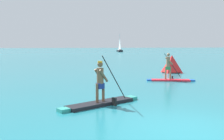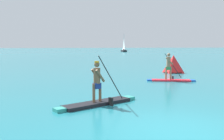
{
  "view_description": "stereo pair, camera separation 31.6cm",
  "coord_description": "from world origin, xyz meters",
  "views": [
    {
      "loc": [
        -3.72,
        -6.08,
        2.29
      ],
      "look_at": [
        0.54,
        9.25,
        0.74
      ],
      "focal_mm": 40.83,
      "sensor_mm": 36.0,
      "label": 1
    },
    {
      "loc": [
        -3.42,
        -6.16,
        2.29
      ],
      "look_at": [
        0.54,
        9.25,
        0.74
      ],
      "focal_mm": 40.83,
      "sensor_mm": 36.0,
      "label": 2
    }
  ],
  "objects": [
    {
      "name": "ground",
      "position": [
        0.0,
        0.0,
        0.0
      ],
      "size": [
        440.0,
        440.0,
        0.0
      ],
      "primitive_type": "plane",
      "color": "#1E727F"
    },
    {
      "name": "race_marker_buoy",
      "position": [
        6.83,
        13.11,
        0.66
      ],
      "size": [
        1.95,
        1.95,
        1.47
      ],
      "color": "red",
      "rests_on": "ground"
    },
    {
      "name": "paddleboarder_far_right",
      "position": [
        4.25,
        8.64,
        0.42
      ],
      "size": [
        3.01,
        1.43,
        1.84
      ],
      "rotation": [
        0.0,
        0.0,
        -0.34
      ],
      "color": "red",
      "rests_on": "ground"
    },
    {
      "name": "sailboat_right_horizon",
      "position": [
        22.94,
        79.76,
        0.77
      ],
      "size": [
        2.08,
        5.31,
        6.32
      ],
      "rotation": [
        0.0,
        0.0,
        1.44
      ],
      "color": "black",
      "rests_on": "ground"
    },
    {
      "name": "paddleboarder_mid_center",
      "position": [
        -1.55,
        3.3,
        0.31
      ],
      "size": [
        3.42,
        1.84,
        1.95
      ],
      "rotation": [
        0.0,
        0.0,
        0.42
      ],
      "color": "black",
      "rests_on": "ground"
    }
  ]
}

